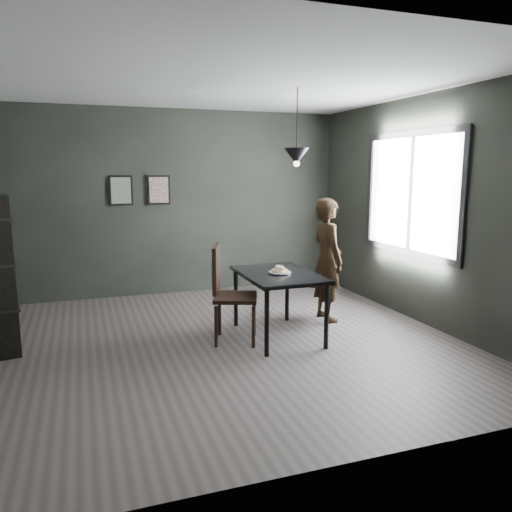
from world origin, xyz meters
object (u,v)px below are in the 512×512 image
object	(u,v)px
wood_chair	(227,287)
cafe_table	(278,280)
pendant_lamp	(297,156)
woman	(327,260)
white_plate	(280,273)

from	to	relation	value
wood_chair	cafe_table	bearing A→B (deg)	15.69
wood_chair	pendant_lamp	xyz separation A→B (m)	(0.84, 0.05, 1.43)
cafe_table	woman	size ratio (longest dim) A/B	0.77
woman	wood_chair	distance (m)	1.48
white_plate	wood_chair	bearing A→B (deg)	172.51
cafe_table	pendant_lamp	world-z (taller)	pendant_lamp
white_plate	woman	size ratio (longest dim) A/B	0.15
woman	wood_chair	xyz separation A→B (m)	(-1.43, -0.37, -0.16)
cafe_table	pendant_lamp	size ratio (longest dim) A/B	1.39
woman	cafe_table	bearing A→B (deg)	116.66
cafe_table	white_plate	xyz separation A→B (m)	(0.00, -0.03, 0.08)
cafe_table	white_plate	world-z (taller)	white_plate
cafe_table	white_plate	bearing A→B (deg)	-81.75
cafe_table	wood_chair	bearing A→B (deg)	175.38
wood_chair	woman	bearing A→B (deg)	34.95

